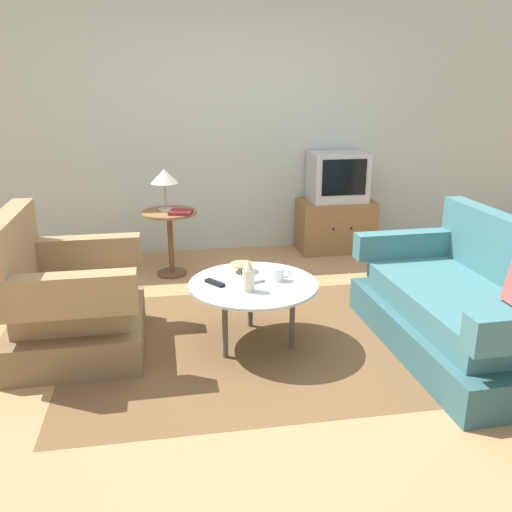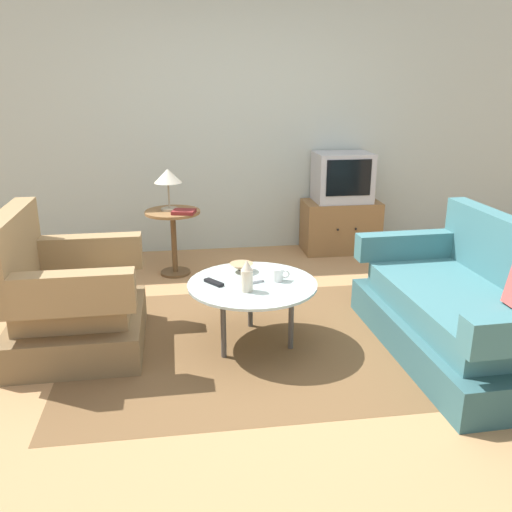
{
  "view_description": "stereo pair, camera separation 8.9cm",
  "coord_description": "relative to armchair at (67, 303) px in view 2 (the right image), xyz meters",
  "views": [
    {
      "loc": [
        -0.65,
        -3.23,
        1.75
      ],
      "look_at": [
        -0.05,
        0.33,
        0.55
      ],
      "focal_mm": 37.82,
      "sensor_mm": 36.0,
      "label": 1
    },
    {
      "loc": [
        -0.57,
        -3.24,
        1.75
      ],
      "look_at": [
        -0.05,
        0.33,
        0.55
      ],
      "focal_mm": 37.82,
      "sensor_mm": 36.0,
      "label": 2
    }
  ],
  "objects": [
    {
      "name": "ground_plane",
      "position": [
        1.34,
        -0.21,
        -0.32
      ],
      "size": [
        16.0,
        16.0,
        0.0
      ],
      "primitive_type": "plane",
      "color": "#AD7F51"
    },
    {
      "name": "back_wall",
      "position": [
        1.34,
        2.15,
        1.03
      ],
      "size": [
        9.0,
        0.12,
        2.7
      ],
      "primitive_type": "cube",
      "color": "#B2BCB2",
      "rests_on": "ground"
    },
    {
      "name": "area_rug",
      "position": [
        1.23,
        -0.12,
        -0.32
      ],
      "size": [
        2.51,
        1.91,
        0.0
      ],
      "primitive_type": "cube",
      "color": "brown",
      "rests_on": "ground"
    },
    {
      "name": "armchair",
      "position": [
        0.0,
        0.0,
        0.0
      ],
      "size": [
        0.86,
        0.93,
        0.95
      ],
      "rotation": [
        0.0,
        0.0,
        -1.56
      ],
      "color": "brown",
      "rests_on": "ground"
    },
    {
      "name": "couch",
      "position": [
        2.62,
        -0.44,
        -0.04
      ],
      "size": [
        0.93,
        1.68,
        0.87
      ],
      "rotation": [
        0.0,
        0.0,
        1.6
      ],
      "color": "#325C60",
      "rests_on": "ground"
    },
    {
      "name": "coffee_table",
      "position": [
        1.23,
        -0.12,
        0.09
      ],
      "size": [
        0.87,
        0.87,
        0.45
      ],
      "color": "#B2C6C1",
      "rests_on": "ground"
    },
    {
      "name": "side_table",
      "position": [
        0.7,
        1.36,
        0.11
      ],
      "size": [
        0.5,
        0.5,
        0.6
      ],
      "color": "olive",
      "rests_on": "ground"
    },
    {
      "name": "tv_stand",
      "position": [
        2.43,
        1.83,
        -0.06
      ],
      "size": [
        0.78,
        0.45,
        0.53
      ],
      "color": "olive",
      "rests_on": "ground"
    },
    {
      "name": "television",
      "position": [
        2.43,
        1.85,
        0.46
      ],
      "size": [
        0.57,
        0.43,
        0.5
      ],
      "color": "#B7B7BC",
      "rests_on": "tv_stand"
    },
    {
      "name": "table_lamp",
      "position": [
        0.68,
        1.39,
        0.57
      ],
      "size": [
        0.25,
        0.25,
        0.37
      ],
      "color": "#9E937A",
      "rests_on": "side_table"
    },
    {
      "name": "vase",
      "position": [
        1.17,
        -0.26,
        0.22
      ],
      "size": [
        0.08,
        0.08,
        0.21
      ],
      "color": "beige",
      "rests_on": "coffee_table"
    },
    {
      "name": "mug",
      "position": [
        1.4,
        -0.11,
        0.17
      ],
      "size": [
        0.13,
        0.08,
        0.09
      ],
      "color": "white",
      "rests_on": "coffee_table"
    },
    {
      "name": "bowl",
      "position": [
        1.18,
        0.11,
        0.15
      ],
      "size": [
        0.17,
        0.17,
        0.06
      ],
      "color": "tan",
      "rests_on": "coffee_table"
    },
    {
      "name": "tv_remote_dark",
      "position": [
        0.97,
        -0.11,
        0.13
      ],
      "size": [
        0.13,
        0.16,
        0.02
      ],
      "rotation": [
        0.0,
        0.0,
        2.2
      ],
      "color": "black",
      "rests_on": "coffee_table"
    },
    {
      "name": "tv_remote_silver",
      "position": [
        1.23,
        -0.12,
        0.13
      ],
      "size": [
        0.15,
        0.1,
        0.02
      ],
      "rotation": [
        0.0,
        0.0,
        3.52
      ],
      "color": "#B2B2B7",
      "rests_on": "coffee_table"
    },
    {
      "name": "book",
      "position": [
        0.81,
        1.25,
        0.3
      ],
      "size": [
        0.23,
        0.21,
        0.03
      ],
      "rotation": [
        0.0,
        0.0,
        -0.25
      ],
      "color": "maroon",
      "rests_on": "side_table"
    }
  ]
}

